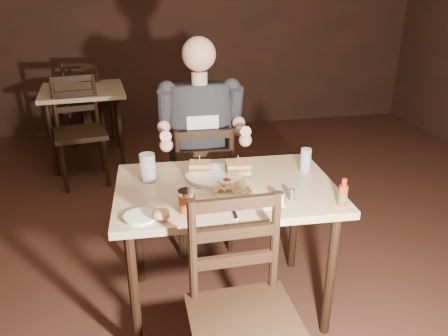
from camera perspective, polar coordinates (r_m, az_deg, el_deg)
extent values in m
plane|color=black|center=(2.72, 3.53, -16.91)|extent=(7.00, 7.00, 0.00)
plane|color=#3A2016|center=(5.55, -5.87, 19.38)|extent=(6.00, 0.00, 6.00)
cube|color=tan|center=(2.29, 0.25, -2.79)|extent=(1.17, 0.80, 0.04)
cylinder|color=black|center=(2.22, -11.61, -16.07)|extent=(0.05, 0.05, 0.73)
cylinder|color=black|center=(2.72, -11.26, -8.01)|extent=(0.05, 0.05, 0.73)
cylinder|color=black|center=(2.36, 13.73, -13.52)|extent=(0.05, 0.05, 0.73)
cylinder|color=black|center=(2.84, 9.16, -6.42)|extent=(0.05, 0.05, 0.73)
cube|color=tan|center=(4.65, -18.01, 9.58)|extent=(0.87, 0.87, 0.04)
cylinder|color=black|center=(4.46, -21.52, 3.38)|extent=(0.04, 0.04, 0.73)
cylinder|color=black|center=(5.07, -21.07, 5.71)|extent=(0.04, 0.04, 0.73)
cylinder|color=black|center=(4.44, -13.32, 4.31)|extent=(0.04, 0.04, 0.73)
cylinder|color=black|center=(5.05, -13.83, 6.53)|extent=(0.04, 0.04, 0.73)
cylinder|color=white|center=(2.37, -1.33, -1.11)|extent=(0.31, 0.31, 0.02)
ellipsoid|color=maroon|center=(2.29, 0.39, -1.51)|extent=(0.05, 0.05, 0.01)
cylinder|color=silver|center=(2.34, -9.92, 0.06)|extent=(0.09, 0.09, 0.15)
cylinder|color=silver|center=(2.47, 10.61, 1.02)|extent=(0.06, 0.06, 0.13)
cube|color=white|center=(2.12, 5.20, -4.43)|extent=(0.18, 0.17, 0.00)
cube|color=silver|center=(2.05, 1.18, -5.29)|extent=(0.02, 0.20, 0.00)
cube|color=silver|center=(2.10, 3.24, -4.59)|extent=(0.12, 0.14, 0.01)
cylinder|color=white|center=(2.01, -10.85, -6.36)|extent=(0.15, 0.15, 0.01)
ellipsoid|color=tan|center=(1.95, -8.11, -5.98)|extent=(0.09, 0.08, 0.05)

